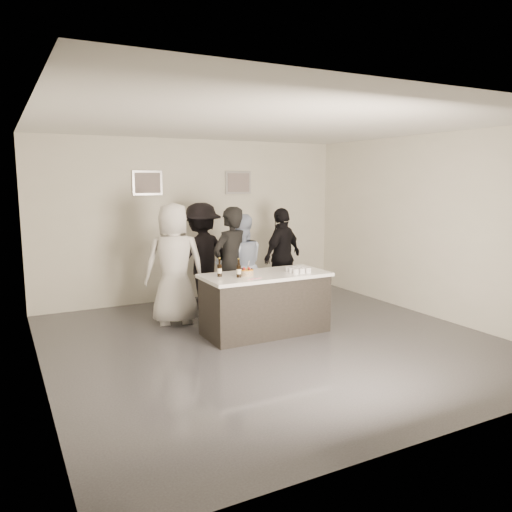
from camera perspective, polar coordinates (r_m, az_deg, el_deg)
name	(u,v)px	position (r m, az deg, el deg)	size (l,w,h in m)	color
floor	(272,341)	(7.16, 1.88, -9.68)	(6.00, 6.00, 0.00)	#3D3D42
ceiling	(274,123)	(6.83, 2.02, 14.93)	(6.00, 6.00, 0.00)	white
wall_back	(195,220)	(9.55, -7.00, 4.11)	(6.00, 0.04, 3.00)	silver
wall_front	(449,271)	(4.51, 21.14, -1.63)	(6.00, 0.04, 3.00)	silver
wall_left	(35,250)	(5.97, -23.98, 0.62)	(0.04, 6.00, 3.00)	silver
wall_right	(431,226)	(8.71, 19.40, 3.23)	(0.04, 6.00, 3.00)	silver
picture_left	(147,183)	(9.21, -12.31, 8.17)	(0.54, 0.04, 0.44)	#B2B2B7
picture_right	(238,183)	(9.85, -2.06, 8.39)	(0.54, 0.04, 0.44)	#B2B2B7
bar_counter	(265,303)	(7.40, 1.07, -5.43)	(1.86, 0.86, 0.90)	white
cake	(247,273)	(7.15, -1.07, -1.94)	(0.20, 0.20, 0.08)	orange
beer_bottle_a	(220,268)	(7.07, -4.19, -1.32)	(0.07, 0.07, 0.26)	black
beer_bottle_b	(239,268)	(7.00, -1.98, -1.41)	(0.07, 0.07, 0.26)	black
tumbler_cluster	(298,270)	(7.42, 4.85, -1.56)	(0.30, 0.30, 0.08)	#C87A12
candles	(254,278)	(6.93, -0.20, -2.58)	(0.24, 0.08, 0.01)	pink
person_main_black	(231,266)	(7.83, -2.92, -1.11)	(0.67, 0.44, 1.85)	black
person_main_blue	(240,266)	(8.16, -1.82, -1.18)	(0.83, 0.65, 1.71)	#93A3C1
person_guest_left	(174,264)	(7.90, -9.33, -0.88)	(0.94, 0.61, 1.91)	silver
person_guest_right	(282,257)	(9.03, 3.03, -0.06)	(1.03, 0.43, 1.76)	black
person_guest_back	(202,256)	(8.78, -6.24, -0.02)	(1.20, 0.69, 1.86)	black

